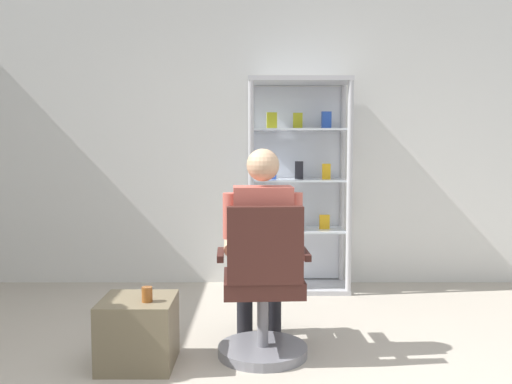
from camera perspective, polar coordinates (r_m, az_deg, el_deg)
back_wall at (r=5.20m, az=-0.39°, el=5.32°), size 6.00×0.10×2.70m
display_cabinet_main at (r=4.99m, az=4.21°, el=0.88°), size 0.90×0.45×1.90m
office_chair at (r=3.39m, az=0.58°, el=-10.78°), size 0.57×0.56×0.96m
seated_shopkeeper at (r=3.48m, az=0.41°, el=-4.99°), size 0.50×0.58×1.29m
storage_crate at (r=3.43m, az=-12.36°, el=-14.05°), size 0.43×0.43×0.40m
tea_glass at (r=3.29m, az=-11.48°, el=-10.43°), size 0.06×0.06×0.09m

